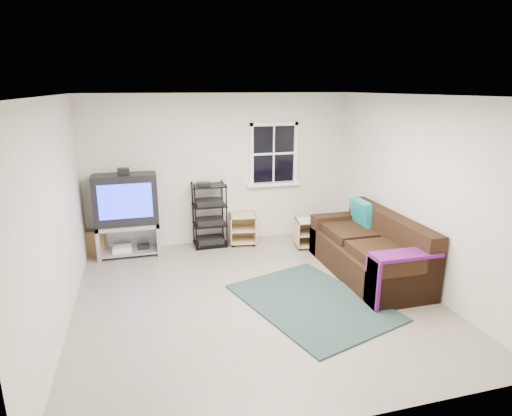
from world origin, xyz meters
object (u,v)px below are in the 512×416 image
object	(u,v)px
av_rack	(210,219)
sofa	(370,252)
side_table_left	(242,227)
side_table_right	(308,230)
tv_unit	(127,208)

from	to	relation	value
av_rack	sofa	world-z (taller)	av_rack
side_table_left	sofa	bearing A→B (deg)	-50.04
av_rack	side_table_left	size ratio (longest dim) A/B	2.12
av_rack	side_table_right	size ratio (longest dim) A/B	2.20
tv_unit	side_table_left	xyz separation A→B (m)	(1.94, 0.06, -0.52)
side_table_left	side_table_right	distance (m)	1.16
av_rack	side_table_right	distance (m)	1.72
av_rack	side_table_left	world-z (taller)	av_rack
av_rack	sofa	xyz separation A→B (m)	(2.10, -1.79, -0.14)
av_rack	sofa	distance (m)	2.76
side_table_right	tv_unit	bearing A→B (deg)	172.05
side_table_right	sofa	size ratio (longest dim) A/B	0.24
side_table_left	sofa	world-z (taller)	sofa
tv_unit	side_table_left	size ratio (longest dim) A/B	2.73
side_table_right	sofa	bearing A→B (deg)	-71.11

